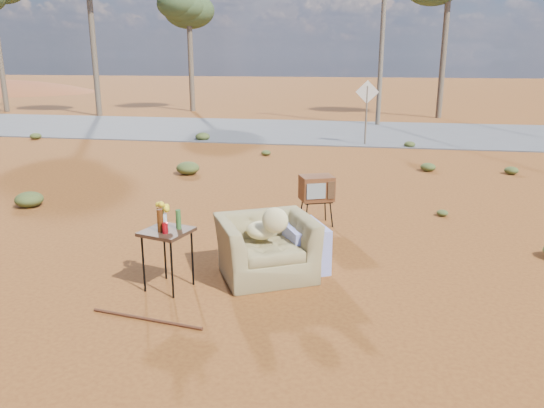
# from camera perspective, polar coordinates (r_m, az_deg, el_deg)

# --- Properties ---
(ground) EXTENTS (140.00, 140.00, 0.00)m
(ground) POSITION_cam_1_polar(r_m,az_deg,el_deg) (7.24, -3.05, -8.76)
(ground) COLOR brown
(ground) RESTS_ON ground
(highway) EXTENTS (140.00, 7.00, 0.04)m
(highway) POSITION_cam_1_polar(r_m,az_deg,el_deg) (21.67, 6.02, 7.76)
(highway) COLOR #565659
(highway) RESTS_ON ground
(armchair) EXTENTS (1.67, 1.54, 1.12)m
(armchair) POSITION_cam_1_polar(r_m,az_deg,el_deg) (7.42, 0.17, -3.75)
(armchair) COLOR olive
(armchair) RESTS_ON ground
(tv_unit) EXTENTS (0.70, 0.63, 0.92)m
(tv_unit) POSITION_cam_1_polar(r_m,az_deg,el_deg) (9.56, 4.82, 1.64)
(tv_unit) COLOR black
(tv_unit) RESTS_ON ground
(side_table) EXTENTS (0.70, 0.70, 1.13)m
(side_table) POSITION_cam_1_polar(r_m,az_deg,el_deg) (7.04, -11.37, -2.45)
(side_table) COLOR #361E13
(side_table) RESTS_ON ground
(rusty_bar) EXTENTS (1.44, 0.26, 0.04)m
(rusty_bar) POSITION_cam_1_polar(r_m,az_deg,el_deg) (6.52, -13.35, -11.93)
(rusty_bar) COLOR #502515
(rusty_bar) RESTS_ON ground
(road_sign) EXTENTS (0.78, 0.06, 2.19)m
(road_sign) POSITION_cam_1_polar(r_m,az_deg,el_deg) (18.47, 10.17, 10.85)
(road_sign) COLOR brown
(road_sign) RESTS_ON ground
(eucalyptus_near_left) EXTENTS (3.20, 3.20, 6.60)m
(eucalyptus_near_left) POSITION_cam_1_polar(r_m,az_deg,el_deg) (30.07, -8.96, 20.24)
(eucalyptus_near_left) COLOR brown
(eucalyptus_near_left) RESTS_ON ground
(utility_pole_center) EXTENTS (1.40, 0.20, 8.00)m
(utility_pole_center) POSITION_cam_1_polar(r_m,az_deg,el_deg) (23.94, 11.82, 18.18)
(utility_pole_center) COLOR brown
(utility_pole_center) RESTS_ON ground
(scrub_patch) EXTENTS (17.49, 8.07, 0.33)m
(scrub_patch) POSITION_cam_1_polar(r_m,az_deg,el_deg) (11.44, -2.10, 1.25)
(scrub_patch) COLOR #435223
(scrub_patch) RESTS_ON ground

